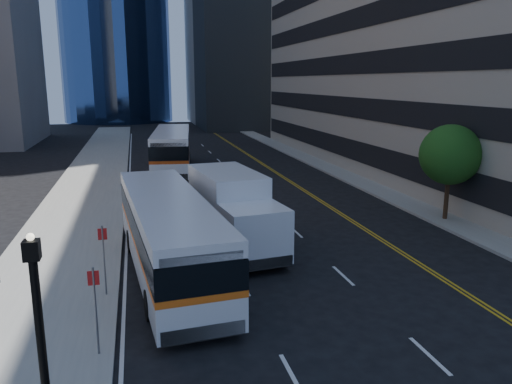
% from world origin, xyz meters
% --- Properties ---
extents(ground, '(160.00, 160.00, 0.00)m').
position_xyz_m(ground, '(0.00, 0.00, 0.00)').
color(ground, black).
rests_on(ground, ground).
extents(sidewalk_west, '(5.00, 90.00, 0.15)m').
position_xyz_m(sidewalk_west, '(-10.50, 25.00, 0.07)').
color(sidewalk_west, gray).
rests_on(sidewalk_west, ground).
extents(sidewalk_east, '(2.00, 90.00, 0.15)m').
position_xyz_m(sidewalk_east, '(9.00, 25.00, 0.07)').
color(sidewalk_east, gray).
rests_on(sidewalk_east, ground).
extents(street_tree, '(3.20, 3.20, 5.10)m').
position_xyz_m(street_tree, '(9.00, 8.00, 3.64)').
color(street_tree, '#332114').
rests_on(street_tree, sidewalk_east).
extents(lamp_post, '(0.28, 0.28, 4.56)m').
position_xyz_m(lamp_post, '(-9.00, -6.00, 2.72)').
color(lamp_post, black).
rests_on(lamp_post, sidewalk_west).
extents(bus_front, '(3.73, 12.32, 3.13)m').
position_xyz_m(bus_front, '(-6.09, 3.71, 1.71)').
color(bus_front, silver).
rests_on(bus_front, ground).
extents(bus_rear, '(4.29, 13.41, 3.40)m').
position_xyz_m(bus_rear, '(-4.20, 27.62, 1.86)').
color(bus_rear, white).
rests_on(bus_rear, ground).
extents(box_truck, '(3.35, 7.42, 3.43)m').
position_xyz_m(box_truck, '(-3.02, 6.18, 1.81)').
color(box_truck, white).
rests_on(box_truck, ground).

